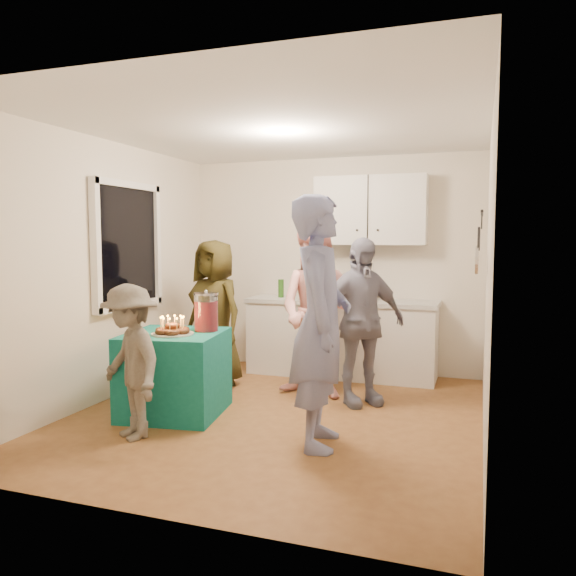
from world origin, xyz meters
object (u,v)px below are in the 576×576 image
(microwave, at_px, (350,288))
(counter, at_px, (341,340))
(woman_back_right, at_px, (360,321))
(woman_back_left, at_px, (215,313))
(child_near_left, at_px, (130,362))
(punch_jar, at_px, (206,313))
(woman_back_center, at_px, (318,312))
(party_table, at_px, (175,373))
(man_birthday, at_px, (321,322))

(microwave, bearing_deg, counter, -176.97)
(woman_back_right, bearing_deg, woman_back_left, 133.95)
(counter, xyz_separation_m, woman_back_right, (0.44, -1.07, 0.39))
(counter, distance_m, child_near_left, 2.84)
(counter, height_order, microwave, microwave)
(microwave, xyz_separation_m, punch_jar, (-0.97, -1.75, -0.12))
(woman_back_center, xyz_separation_m, woman_back_right, (0.46, -0.12, -0.06))
(woman_back_left, xyz_separation_m, woman_back_right, (1.67, -0.20, 0.01))
(counter, relative_size, woman_back_left, 1.37)
(microwave, relative_size, woman_back_right, 0.31)
(woman_back_center, bearing_deg, punch_jar, -129.28)
(party_table, xyz_separation_m, man_birthday, (1.49, -0.32, 0.60))
(party_table, bearing_deg, man_birthday, -12.21)
(man_birthday, distance_m, child_near_left, 1.58)
(counter, height_order, party_table, counter)
(woman_back_left, bearing_deg, party_table, -62.77)
(punch_jar, height_order, child_near_left, child_near_left)
(woman_back_right, distance_m, child_near_left, 2.20)
(counter, distance_m, punch_jar, 2.02)
(counter, height_order, child_near_left, child_near_left)
(microwave, xyz_separation_m, man_birthday, (0.28, -2.26, -0.07))
(man_birthday, bearing_deg, child_near_left, 92.05)
(woman_back_left, xyz_separation_m, woman_back_center, (1.21, -0.09, 0.07))
(party_table, distance_m, woman_back_center, 1.55)
(counter, height_order, man_birthday, man_birthday)
(microwave, xyz_separation_m, woman_back_center, (-0.11, -0.95, -0.18))
(counter, xyz_separation_m, woman_back_center, (-0.02, -0.95, 0.44))
(microwave, height_order, woman_back_center, woman_back_center)
(counter, bearing_deg, woman_back_center, -90.94)
(party_table, xyz_separation_m, woman_back_left, (-0.12, 1.07, 0.42))
(counter, bearing_deg, man_birthday, -80.42)
(punch_jar, distance_m, man_birthday, 1.35)
(microwave, height_order, child_near_left, child_near_left)
(woman_back_center, bearing_deg, woman_back_right, -6.52)
(microwave, height_order, punch_jar, microwave)
(punch_jar, xyz_separation_m, child_near_left, (-0.25, -0.85, -0.30))
(woman_back_left, bearing_deg, man_birthday, -20.08)
(counter, xyz_separation_m, child_near_left, (-1.12, -2.61, 0.20))
(counter, xyz_separation_m, microwave, (0.10, 0.00, 0.62))
(child_near_left, bearing_deg, party_table, 121.49)
(punch_jar, xyz_separation_m, woman_back_right, (1.31, 0.68, -0.11))
(microwave, relative_size, woman_back_center, 0.29)
(child_near_left, bearing_deg, man_birthday, 45.61)
(woman_back_center, relative_size, woman_back_right, 1.07)
(microwave, distance_m, punch_jar, 2.01)
(microwave, bearing_deg, punch_jar, -115.82)
(microwave, relative_size, child_near_left, 0.41)
(counter, bearing_deg, woman_back_right, -67.55)
(woman_back_left, height_order, child_near_left, woman_back_left)
(microwave, relative_size, party_table, 0.61)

